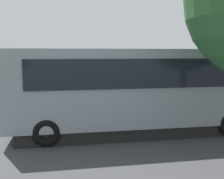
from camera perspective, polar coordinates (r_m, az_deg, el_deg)
ground_plane at (r=16.39m, az=3.01°, el=-3.49°), size 80.00×80.00×0.00m
tour_bus at (r=10.83m, az=4.77°, el=-0.33°), size 9.63×2.83×3.25m
spectator_far_left at (r=14.03m, az=7.81°, el=-1.25°), size 0.57×0.33×1.69m
spectator_left at (r=14.01m, az=2.99°, el=-1.13°), size 0.57×0.38×1.71m
spectator_centre at (r=13.55m, az=-1.79°, el=-1.51°), size 0.57×0.38×1.69m
spectator_right at (r=13.23m, az=-6.38°, el=-1.62°), size 0.57×0.38×1.73m
parked_motorcycle_silver at (r=13.51m, az=10.66°, el=-3.89°), size 2.03×0.70×0.99m
stunt_motorcycle at (r=17.75m, az=-2.75°, el=-0.64°), size 2.04×0.66×1.23m
traffic_cone at (r=17.49m, az=3.49°, el=-1.78°), size 0.34×0.34×0.63m
bay_line_a at (r=17.90m, az=13.78°, el=-2.76°), size 0.16×4.43×0.01m
bay_line_b at (r=16.82m, az=4.69°, el=-3.21°), size 0.16×4.99×0.01m
bay_line_c at (r=16.22m, az=-5.35°, el=-3.62°), size 0.15×3.88×0.01m
bay_line_d at (r=16.14m, az=-15.83°, el=-3.92°), size 0.15×3.86×0.01m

